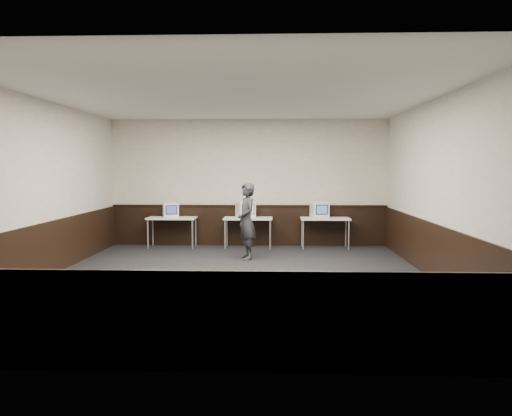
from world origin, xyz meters
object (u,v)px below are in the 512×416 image
at_px(emac_left, 171,210).
at_px(emac_center, 246,209).
at_px(desk_left, 172,220).
at_px(desk_right, 325,221).
at_px(emac_right, 320,210).
at_px(desk_center, 248,220).
at_px(person, 247,221).

distance_m(emac_left, emac_center, 1.86).
relative_size(desk_left, emac_left, 2.49).
height_order(desk_right, emac_left, emac_left).
relative_size(desk_right, emac_right, 2.47).
xyz_separation_m(desk_center, desk_right, (1.90, 0.00, 0.00)).
distance_m(desk_center, emac_center, 0.29).
height_order(desk_center, emac_left, emac_left).
height_order(desk_right, person, person).
xyz_separation_m(emac_left, emac_center, (1.86, 0.03, 0.02)).
distance_m(emac_left, emac_right, 3.69).
distance_m(emac_center, emac_right, 1.83).
bearing_deg(desk_left, emac_center, 0.36).
bearing_deg(emac_right, emac_center, 169.37).
bearing_deg(emac_center, desk_right, -20.21).
xyz_separation_m(emac_left, person, (1.98, -1.54, -0.11)).
distance_m(emac_left, person, 2.51).
distance_m(desk_center, emac_right, 1.79).
xyz_separation_m(emac_center, person, (0.12, -1.57, -0.13)).
xyz_separation_m(desk_center, person, (0.05, -1.56, 0.15)).
bearing_deg(emac_center, desk_left, 160.49).
bearing_deg(desk_center, person, -88.01).
bearing_deg(desk_left, desk_center, 0.00).
bearing_deg(desk_center, emac_left, -179.48).
xyz_separation_m(desk_left, person, (1.95, -1.56, 0.15)).
bearing_deg(person, emac_right, 113.84).
bearing_deg(desk_right, emac_left, -179.74).
relative_size(desk_left, person, 0.72).
distance_m(desk_left, person, 2.51).
height_order(emac_left, person, person).
xyz_separation_m(desk_left, emac_left, (-0.03, -0.02, 0.26)).
distance_m(desk_right, emac_left, 3.84).
bearing_deg(desk_center, emac_right, 0.95).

